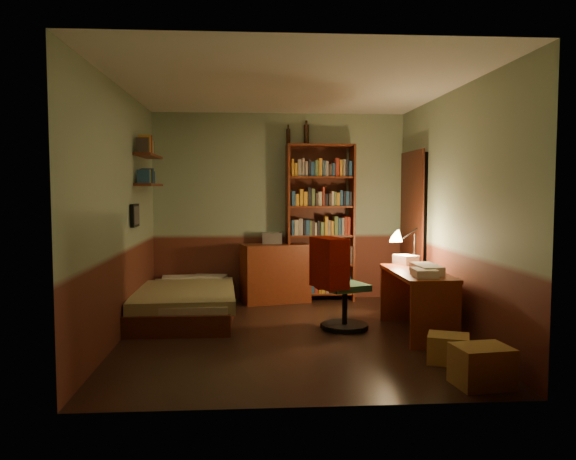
{
  "coord_description": "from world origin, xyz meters",
  "views": [
    {
      "loc": [
        -0.42,
        -5.86,
        1.54
      ],
      "look_at": [
        0.0,
        0.25,
        1.1
      ],
      "focal_mm": 35.0,
      "sensor_mm": 36.0,
      "label": 1
    }
  ],
  "objects": [
    {
      "name": "desk_lamp",
      "position": [
        1.52,
        0.58,
        0.94
      ],
      "size": [
        0.19,
        0.19,
        0.54
      ],
      "primitive_type": "cone",
      "rotation": [
        0.0,
        0.0,
        -0.19
      ],
      "color": "black",
      "rests_on": "desk"
    },
    {
      "name": "floor",
      "position": [
        0.0,
        0.0,
        -0.01
      ],
      "size": [
        3.5,
        4.0,
        0.02
      ],
      "primitive_type": "cube",
      "color": "black",
      "rests_on": "ground"
    },
    {
      "name": "wall_front",
      "position": [
        0.0,
        -2.01,
        1.3
      ],
      "size": [
        3.5,
        0.02,
        2.6
      ],
      "primitive_type": "cube",
      "color": "gray",
      "rests_on": "ground"
    },
    {
      "name": "wall_left",
      "position": [
        -1.76,
        0.0,
        1.3
      ],
      "size": [
        0.02,
        4.0,
        2.6
      ],
      "primitive_type": "cube",
      "color": "gray",
      "rests_on": "ground"
    },
    {
      "name": "desk",
      "position": [
        1.36,
        -0.04,
        0.34
      ],
      "size": [
        0.52,
        1.26,
        0.67
      ],
      "primitive_type": "cube",
      "rotation": [
        0.0,
        0.0,
        -0.0
      ],
      "color": "#5D2410",
      "rests_on": "ground"
    },
    {
      "name": "red_jacket",
      "position": [
        0.87,
        0.28,
        1.27
      ],
      "size": [
        0.41,
        0.52,
        0.54
      ],
      "primitive_type": "cube",
      "rotation": [
        0.0,
        0.0,
        0.4
      ],
      "color": "#8C0E00",
      "rests_on": "office_chair"
    },
    {
      "name": "wall_right",
      "position": [
        1.76,
        0.0,
        1.3
      ],
      "size": [
        0.02,
        4.0,
        2.6
      ],
      "primitive_type": "cube",
      "color": "gray",
      "rests_on": "ground"
    },
    {
      "name": "ceiling",
      "position": [
        0.0,
        0.0,
        2.61
      ],
      "size": [
        3.5,
        4.0,
        0.02
      ],
      "primitive_type": "cube",
      "color": "silver",
      "rests_on": "wall_back"
    },
    {
      "name": "cardboard_box_a",
      "position": [
        1.4,
        -1.66,
        0.16
      ],
      "size": [
        0.46,
        0.39,
        0.32
      ],
      "primitive_type": "cube",
      "rotation": [
        0.0,
        0.0,
        0.13
      ],
      "color": "olive",
      "rests_on": "ground"
    },
    {
      "name": "dresser",
      "position": [
        -0.07,
        1.77,
        0.4
      ],
      "size": [
        0.98,
        0.66,
        0.8
      ],
      "primitive_type": "cube",
      "rotation": [
        0.0,
        0.0,
        0.25
      ],
      "color": "#5D2410",
      "rests_on": "ground"
    },
    {
      "name": "bottle_right",
      "position": [
        0.38,
        1.96,
        2.3
      ],
      "size": [
        0.09,
        0.09,
        0.27
      ],
      "primitive_type": "cylinder",
      "rotation": [
        0.0,
        0.0,
        -0.2
      ],
      "color": "black",
      "rests_on": "bookshelf"
    },
    {
      "name": "paper_stack",
      "position": [
        1.4,
        0.54,
        0.73
      ],
      "size": [
        0.28,
        0.32,
        0.11
      ],
      "primitive_type": "cube",
      "rotation": [
        0.0,
        0.0,
        0.37
      ],
      "color": "silver",
      "rests_on": "desk"
    },
    {
      "name": "bed",
      "position": [
        -1.19,
        0.97,
        0.31
      ],
      "size": [
        1.11,
        2.07,
        0.61
      ],
      "primitive_type": "cube",
      "rotation": [
        0.0,
        0.0,
        0.0
      ],
      "color": "olive",
      "rests_on": "ground"
    },
    {
      "name": "cardboard_box_b",
      "position": [
        1.34,
        -1.06,
        0.13
      ],
      "size": [
        0.44,
        0.4,
        0.25
      ],
      "primitive_type": "cube",
      "rotation": [
        0.0,
        0.0,
        -0.38
      ],
      "color": "olive",
      "rests_on": "ground"
    },
    {
      "name": "framed_picture",
      "position": [
        -1.72,
        0.6,
        1.25
      ],
      "size": [
        0.04,
        0.32,
        0.26
      ],
      "primitive_type": "cube",
      "color": "black",
      "rests_on": "wall_left"
    },
    {
      "name": "mini_stereo",
      "position": [
        -0.11,
        1.89,
        0.87
      ],
      "size": [
        0.28,
        0.22,
        0.15
      ],
      "primitive_type": "cube",
      "rotation": [
        0.0,
        0.0,
        -0.03
      ],
      "color": "#B2B2B7",
      "rests_on": "dresser"
    },
    {
      "name": "bookshelf",
      "position": [
        0.56,
        1.85,
        1.08
      ],
      "size": [
        0.94,
        0.35,
        2.16
      ],
      "primitive_type": "cube",
      "rotation": [
        0.0,
        0.0,
        0.07
      ],
      "color": "#5D2410",
      "rests_on": "ground"
    },
    {
      "name": "bottle_left",
      "position": [
        0.12,
        1.96,
        2.27
      ],
      "size": [
        0.07,
        0.07,
        0.22
      ],
      "primitive_type": "cylinder",
      "rotation": [
        0.0,
        0.0,
        -0.21
      ],
      "color": "black",
      "rests_on": "bookshelf"
    },
    {
      "name": "door_trim",
      "position": [
        1.69,
        1.3,
        1.0
      ],
      "size": [
        0.02,
        0.98,
        2.08
      ],
      "primitive_type": "cube",
      "color": "#3B170D",
      "rests_on": "ground"
    },
    {
      "name": "wall_shelf_lower",
      "position": [
        -1.64,
        1.1,
        1.6
      ],
      "size": [
        0.2,
        0.9,
        0.03
      ],
      "primitive_type": "cube",
      "color": "#5D2410",
      "rests_on": "wall_left"
    },
    {
      "name": "wall_back",
      "position": [
        0.0,
        2.01,
        1.3
      ],
      "size": [
        3.5,
        0.02,
        2.6
      ],
      "primitive_type": "cube",
      "color": "gray",
      "rests_on": "ground"
    },
    {
      "name": "doorway",
      "position": [
        1.72,
        1.3,
        1.0
      ],
      "size": [
        0.06,
        0.9,
        2.0
      ],
      "primitive_type": "cube",
      "color": "black",
      "rests_on": "ground"
    },
    {
      "name": "office_chair",
      "position": [
        0.63,
        0.21,
        0.5
      ],
      "size": [
        0.62,
        0.59,
        0.99
      ],
      "primitive_type": "cube",
      "rotation": [
        0.0,
        0.0,
        0.37
      ],
      "color": "#285131",
      "rests_on": "ground"
    },
    {
      "name": "wall_shelf_upper",
      "position": [
        -1.64,
        1.1,
        1.95
      ],
      "size": [
        0.2,
        0.9,
        0.03
      ],
      "primitive_type": "cube",
      "color": "#5D2410",
      "rests_on": "wall_left"
    }
  ]
}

